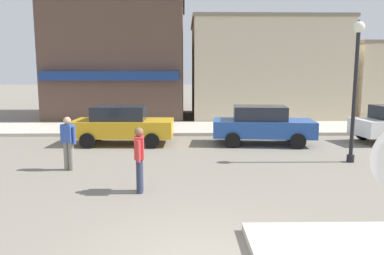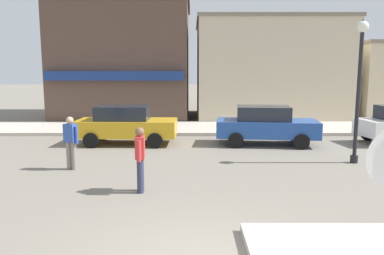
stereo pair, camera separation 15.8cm
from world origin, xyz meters
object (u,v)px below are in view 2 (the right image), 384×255
(pedestrian_crossing_near, at_px, (70,141))
(lamp_post, at_px, (358,71))
(pedestrian_crossing_far, at_px, (139,157))
(parked_car_nearest, at_px, (125,124))
(parked_car_second, at_px, (265,125))

(pedestrian_crossing_near, bearing_deg, lamp_post, 5.24)
(pedestrian_crossing_far, bearing_deg, lamp_post, 24.35)
(parked_car_nearest, bearing_deg, pedestrian_crossing_far, -76.96)
(parked_car_nearest, xyz_separation_m, pedestrian_crossing_near, (-0.96, -4.00, 0.06))
(lamp_post, height_order, parked_car_nearest, lamp_post)
(parked_car_second, distance_m, pedestrian_crossing_far, 7.38)
(parked_car_second, bearing_deg, pedestrian_crossing_near, -149.56)
(parked_car_second, height_order, pedestrian_crossing_far, pedestrian_crossing_far)
(pedestrian_crossing_near, bearing_deg, parked_car_nearest, 76.55)
(lamp_post, distance_m, pedestrian_crossing_far, 7.47)
(parked_car_nearest, bearing_deg, pedestrian_crossing_near, -103.45)
(parked_car_nearest, height_order, pedestrian_crossing_near, pedestrian_crossing_near)
(parked_car_second, height_order, pedestrian_crossing_near, pedestrian_crossing_near)
(parked_car_second, bearing_deg, lamp_post, -53.34)
(parked_car_nearest, xyz_separation_m, parked_car_second, (5.67, -0.11, 0.00))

